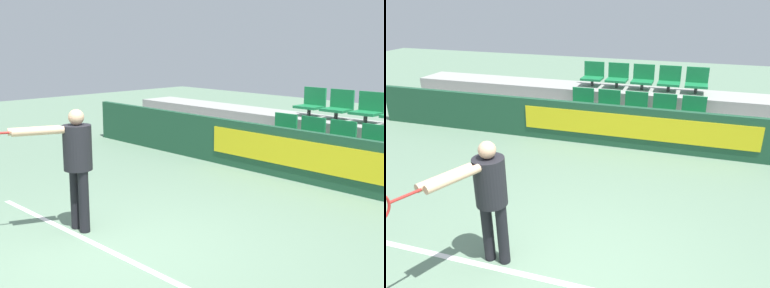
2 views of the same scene
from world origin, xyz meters
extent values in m
plane|color=slate|center=(0.00, 0.00, 0.00)|extent=(30.00, 30.00, 0.00)
cube|color=white|center=(0.00, 0.08, 0.00)|extent=(5.33, 0.08, 0.01)
cube|color=#1E4C33|center=(0.00, 4.17, 0.44)|extent=(12.07, 0.12, 0.88)
cube|color=yellow|center=(0.11, 4.10, 0.48)|extent=(4.73, 0.02, 0.48)
cube|color=#9E9E99|center=(0.00, 4.72, 0.22)|extent=(11.67, 0.94, 0.43)
cube|color=#9E9E99|center=(0.00, 5.66, 0.43)|extent=(11.67, 0.94, 0.87)
cylinder|color=#333333|center=(-1.21, 4.77, 0.51)|extent=(0.07, 0.07, 0.16)
cube|color=#197A42|center=(-1.21, 4.77, 0.62)|extent=(0.50, 0.42, 0.05)
cube|color=#197A42|center=(-1.21, 4.96, 0.82)|extent=(0.50, 0.04, 0.35)
cylinder|color=#333333|center=(-0.61, 4.77, 0.51)|extent=(0.07, 0.07, 0.16)
cube|color=#197A42|center=(-0.61, 4.77, 0.62)|extent=(0.50, 0.42, 0.05)
cube|color=#197A42|center=(-0.61, 4.96, 0.82)|extent=(0.50, 0.04, 0.35)
cylinder|color=#333333|center=(0.00, 4.77, 0.51)|extent=(0.07, 0.07, 0.16)
cube|color=#197A42|center=(0.00, 4.77, 0.62)|extent=(0.50, 0.42, 0.05)
cube|color=#197A42|center=(0.00, 4.96, 0.82)|extent=(0.50, 0.04, 0.35)
cylinder|color=#333333|center=(0.61, 4.77, 0.51)|extent=(0.07, 0.07, 0.16)
cube|color=#197A42|center=(0.61, 4.77, 0.62)|extent=(0.50, 0.42, 0.05)
cube|color=#197A42|center=(0.61, 4.96, 0.82)|extent=(0.50, 0.04, 0.35)
cylinder|color=#333333|center=(-1.21, 5.70, 0.95)|extent=(0.07, 0.07, 0.16)
cube|color=#197A42|center=(-1.21, 5.70, 1.05)|extent=(0.50, 0.42, 0.05)
cube|color=#197A42|center=(-1.21, 5.89, 1.25)|extent=(0.50, 0.04, 0.35)
cylinder|color=#333333|center=(-0.61, 5.70, 0.95)|extent=(0.07, 0.07, 0.16)
cube|color=#197A42|center=(-0.61, 5.70, 1.05)|extent=(0.50, 0.42, 0.05)
cube|color=#197A42|center=(-0.61, 5.89, 1.25)|extent=(0.50, 0.04, 0.35)
cylinder|color=#333333|center=(0.00, 5.70, 0.95)|extent=(0.07, 0.07, 0.16)
cube|color=#197A42|center=(0.00, 5.70, 1.05)|extent=(0.50, 0.42, 0.05)
cube|color=#197A42|center=(0.00, 5.89, 1.25)|extent=(0.50, 0.04, 0.35)
cylinder|color=black|center=(-0.96, 0.22, 0.39)|extent=(0.13, 0.13, 0.78)
cylinder|color=black|center=(-0.77, 0.22, 0.39)|extent=(0.13, 0.13, 0.78)
cylinder|color=black|center=(-0.86, 0.22, 1.06)|extent=(0.35, 0.35, 0.56)
sphere|color=tan|center=(-0.86, 0.22, 1.44)|extent=(0.19, 0.19, 0.19)
cylinder|color=tan|center=(-1.08, -0.22, 1.30)|extent=(0.30, 0.60, 0.09)
cylinder|color=tan|center=(-0.99, -0.22, 1.30)|extent=(0.30, 0.60, 0.09)
camera|label=1|loc=(4.76, -3.20, 2.39)|focal=50.00mm
camera|label=2|loc=(1.15, -2.97, 3.00)|focal=35.00mm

